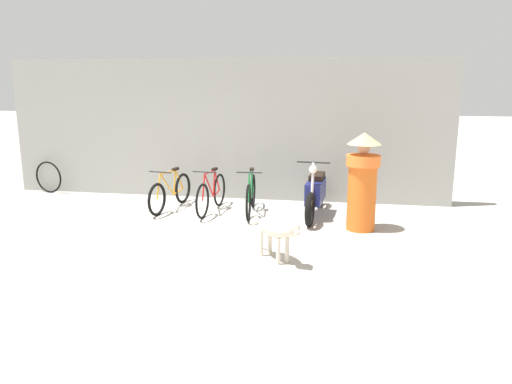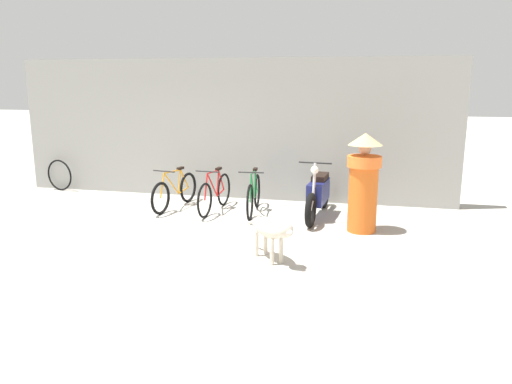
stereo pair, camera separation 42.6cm
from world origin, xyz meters
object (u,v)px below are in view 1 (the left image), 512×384
Objects in this scene: bicycle_2 at (251,195)px; stray_dog at (277,229)px; person_in_robes at (362,180)px; spare_tire_left at (49,177)px; bicycle_0 at (171,192)px; motorcycle at (315,193)px; bicycle_1 at (211,194)px.

stray_dog is at bearing 13.51° from bicycle_2.
person_in_robes is (1.20, 1.72, 0.40)m from stray_dog.
bicycle_2 is at bearing -11.84° from spare_tire_left.
motorcycle reaches higher than bicycle_0.
motorcycle is (1.21, 0.03, 0.08)m from bicycle_2.
stray_dog is 2.14m from person_in_robes.
motorcycle is at bearing -51.21° from person_in_robes.
bicycle_1 is 0.81× the size of motorcycle.
person_in_robes is at bearing 65.80° from bicycle_2.
bicycle_2 is 4.89m from spare_tire_left.
person_in_robes reaches higher than motorcycle.
bicycle_0 is 3.74m from person_in_robes.
motorcycle is 1.17m from person_in_robes.
bicycle_2 reaches higher than stray_dog.
bicycle_0 is at bearing -86.33° from motorcycle.
bicycle_2 is 1.00× the size of person_in_robes.
bicycle_0 is 1.61m from bicycle_2.
bicycle_1 is at bearing 94.61° from bicycle_0.
bicycle_2 is at bearing -84.00° from motorcycle.
bicycle_0 is 2.82m from motorcycle.
bicycle_1 is 2.90m from stray_dog.
bicycle_0 is at bearing -97.69° from bicycle_2.
bicycle_2 reaches higher than spare_tire_left.
bicycle_0 reaches higher than spare_tire_left.
bicycle_2 is (1.61, -0.07, 0.03)m from bicycle_0.
person_in_robes is (3.62, -0.78, 0.53)m from bicycle_0.
spare_tire_left is (-4.78, 1.00, -0.00)m from bicycle_2.
bicycle_2 is 2.56m from stray_dog.
bicycle_1 is 0.99× the size of bicycle_2.
bicycle_1 is at bearing -84.66° from motorcycle.
bicycle_1 is (0.84, -0.07, 0.02)m from bicycle_0.
motorcycle reaches higher than bicycle_2.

